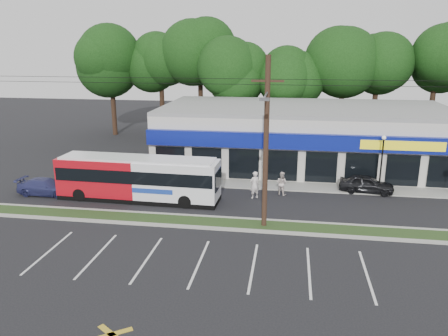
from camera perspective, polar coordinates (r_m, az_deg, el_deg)
ground at (r=25.88m, az=-1.63°, el=-8.15°), size 120.00×120.00×0.00m
grass_strip at (r=26.76m, az=-1.25°, el=-7.18°), size 40.00×1.60×0.12m
curb_south at (r=25.99m, az=-1.57°, el=-7.88°), size 40.00×0.25×0.14m
curb_north at (r=27.53m, az=-0.94°, el=-6.48°), size 40.00×0.25×0.14m
sidewalk at (r=33.91m, az=9.48°, el=-2.39°), size 32.00×2.20×0.10m
strip_mall at (r=39.97m, az=10.30°, el=4.19°), size 25.00×12.55×5.30m
utility_pole at (r=24.76m, az=5.13°, el=3.88°), size 50.00×2.77×10.00m
lamp_post at (r=33.67m, az=19.94°, el=1.37°), size 0.30×0.30×4.25m
tree_line at (r=49.31m, az=8.60°, el=13.18°), size 46.76×6.76×11.83m
metrobus at (r=30.92m, az=-11.13°, el=-1.22°), size 11.43×2.75×3.06m
car_dark at (r=33.73m, az=18.11°, el=-1.98°), size 4.04×2.00×1.32m
car_silver at (r=34.91m, az=-17.96°, el=-1.42°), size 4.06×2.05×1.28m
car_blue at (r=34.15m, az=-22.21°, el=-2.28°), size 4.16×1.75×1.20m
pedestrian_a at (r=30.85m, az=4.02°, el=-2.22°), size 0.86×0.80×1.97m
pedestrian_b at (r=31.84m, az=7.53°, el=-1.98°), size 1.05×0.98×1.72m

